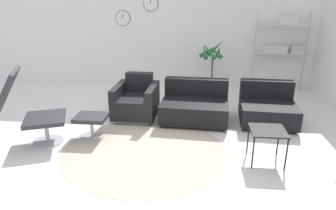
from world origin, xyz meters
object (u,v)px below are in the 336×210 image
object	(u,v)px
lounge_chair	(12,98)
couch_second	(267,109)
ottoman	(91,121)
shelf_unit	(284,41)
potted_plant	(211,67)
armchair_red	(136,102)
couch_low	(195,107)
side_table	(268,133)

from	to	relation	value
lounge_chair	couch_second	size ratio (longest dim) A/B	1.28
ottoman	shelf_unit	xyz separation A→B (m)	(3.48, 2.82, 0.90)
couch_second	potted_plant	world-z (taller)	potted_plant
armchair_red	potted_plant	distance (m)	2.14
armchair_red	potted_plant	size ratio (longest dim) A/B	0.72
potted_plant	shelf_unit	size ratio (longest dim) A/B	0.67
ottoman	potted_plant	world-z (taller)	potted_plant
armchair_red	couch_low	bearing A→B (deg)	178.11
side_table	shelf_unit	xyz separation A→B (m)	(0.96, 3.31, 0.76)
potted_plant	armchair_red	bearing A→B (deg)	-131.32
armchair_red	couch_second	distance (m)	2.30
lounge_chair	couch_second	bearing A→B (deg)	86.75
side_table	shelf_unit	size ratio (longest dim) A/B	0.25
lounge_chair	couch_low	world-z (taller)	lounge_chair
shelf_unit	side_table	bearing A→B (deg)	-106.18
ottoman	side_table	xyz separation A→B (m)	(2.52, -0.49, 0.14)
potted_plant	couch_low	bearing A→B (deg)	-101.56
ottoman	couch_second	world-z (taller)	couch_second
couch_low	armchair_red	bearing A→B (deg)	-0.13
potted_plant	ottoman	bearing A→B (deg)	-127.08
armchair_red	side_table	world-z (taller)	armchair_red
side_table	potted_plant	distance (m)	3.09
armchair_red	couch_second	xyz separation A→B (m)	(2.30, -0.07, -0.03)
lounge_chair	ottoman	distance (m)	1.14
shelf_unit	couch_second	bearing A→B (deg)	-108.91
potted_plant	side_table	bearing A→B (deg)	-78.57
armchair_red	couch_low	world-z (taller)	armchair_red
lounge_chair	shelf_unit	world-z (taller)	shelf_unit
side_table	shelf_unit	world-z (taller)	shelf_unit
lounge_chair	armchair_red	size ratio (longest dim) A/B	1.41
ottoman	lounge_chair	bearing A→B (deg)	-158.43
couch_low	potted_plant	xyz separation A→B (m)	(0.34, 1.65, 0.36)
couch_second	couch_low	bearing A→B (deg)	3.33
couch_second	ottoman	bearing A→B (deg)	20.66
couch_second	potted_plant	distance (m)	1.92
couch_second	shelf_unit	xyz separation A→B (m)	(0.67, 1.95, 0.92)
lounge_chair	armchair_red	xyz separation A→B (m)	(1.48, 1.32, -0.45)
ottoman	armchair_red	world-z (taller)	armchair_red
couch_second	shelf_unit	bearing A→B (deg)	-105.43
couch_second	lounge_chair	bearing A→B (deg)	21.80
ottoman	shelf_unit	distance (m)	4.57
couch_low	couch_second	distance (m)	1.24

